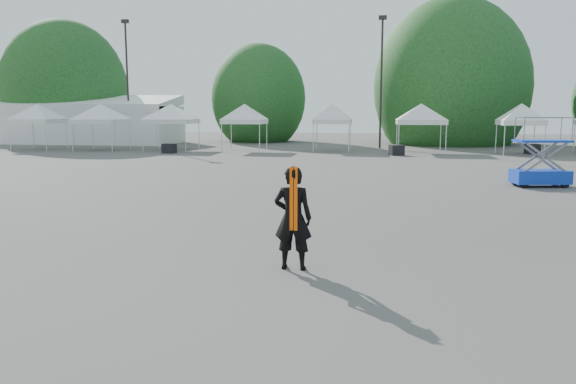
# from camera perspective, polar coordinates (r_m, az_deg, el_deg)

# --- Properties ---
(ground) EXTENTS (120.00, 120.00, 0.00)m
(ground) POSITION_cam_1_polar(r_m,az_deg,el_deg) (11.96, -3.56, -5.85)
(ground) COLOR #474442
(ground) RESTS_ON ground
(marquee) EXTENTS (15.00, 6.25, 4.23)m
(marquee) POSITION_cam_1_polar(r_m,az_deg,el_deg) (52.40, -19.40, 6.86)
(marquee) COLOR white
(marquee) RESTS_ON ground
(light_pole_west) EXTENTS (0.60, 0.25, 10.30)m
(light_pole_west) POSITION_cam_1_polar(r_m,az_deg,el_deg) (49.81, -16.02, 11.33)
(light_pole_west) COLOR black
(light_pole_west) RESTS_ON ground
(light_pole_east) EXTENTS (0.60, 0.25, 9.80)m
(light_pole_east) POSITION_cam_1_polar(r_m,az_deg,el_deg) (43.41, 9.47, 11.68)
(light_pole_east) COLOR black
(light_pole_east) RESTS_ON ground
(tree_far_w) EXTENTS (4.80, 4.80, 7.30)m
(tree_far_w) POSITION_cam_1_polar(r_m,az_deg,el_deg) (56.97, -21.71, 9.41)
(tree_far_w) COLOR #382314
(tree_far_w) RESTS_ON ground
(tree_mid_w) EXTENTS (4.16, 4.16, 6.33)m
(tree_mid_w) POSITION_cam_1_polar(r_m,az_deg,el_deg) (52.39, -2.99, 9.46)
(tree_mid_w) COLOR #382314
(tree_mid_w) RESTS_ON ground
(tree_mid_e) EXTENTS (5.12, 5.12, 7.79)m
(tree_mid_e) POSITION_cam_1_polar(r_m,az_deg,el_deg) (50.79, 16.22, 10.21)
(tree_mid_e) COLOR #382314
(tree_mid_e) RESTS_ON ground
(tent_a) EXTENTS (4.22, 4.22, 3.88)m
(tent_a) POSITION_cam_1_polar(r_m,az_deg,el_deg) (45.47, -24.11, 7.82)
(tent_a) COLOR silver
(tent_a) RESTS_ON ground
(tent_b) EXTENTS (4.49, 4.49, 3.88)m
(tent_b) POSITION_cam_1_polar(r_m,az_deg,el_deg) (43.21, -18.51, 8.12)
(tent_b) COLOR silver
(tent_b) RESTS_ON ground
(tent_c) EXTENTS (4.72, 4.72, 3.88)m
(tent_c) POSITION_cam_1_polar(r_m,az_deg,el_deg) (41.96, -11.81, 8.38)
(tent_c) COLOR silver
(tent_c) RESTS_ON ground
(tent_d) EXTENTS (4.07, 4.07, 3.88)m
(tent_d) POSITION_cam_1_polar(r_m,az_deg,el_deg) (40.33, -4.44, 8.53)
(tent_d) COLOR silver
(tent_d) RESTS_ON ground
(tent_e) EXTENTS (3.75, 3.75, 3.88)m
(tent_e) POSITION_cam_1_polar(r_m,az_deg,el_deg) (40.13, 4.55, 8.53)
(tent_e) COLOR silver
(tent_e) RESTS_ON ground
(tent_f) EXTENTS (4.61, 4.61, 3.88)m
(tent_f) POSITION_cam_1_polar(r_m,az_deg,el_deg) (39.74, 13.39, 8.34)
(tent_f) COLOR silver
(tent_f) RESTS_ON ground
(tent_g) EXTENTS (3.75, 3.75, 3.88)m
(tent_g) POSITION_cam_1_polar(r_m,az_deg,el_deg) (39.85, 22.63, 7.92)
(tent_g) COLOR silver
(tent_g) RESTS_ON ground
(man) EXTENTS (0.71, 0.48, 1.93)m
(man) POSITION_cam_1_polar(r_m,az_deg,el_deg) (10.30, 0.50, -2.65)
(man) COLOR black
(man) RESTS_ON ground
(scissor_lift) EXTENTS (2.18, 1.33, 2.65)m
(scissor_lift) POSITION_cam_1_polar(r_m,az_deg,el_deg) (23.52, 24.36, 3.74)
(scissor_lift) COLOR #0E22B7
(scissor_lift) RESTS_ON ground
(crate_west) EXTENTS (0.95, 0.81, 0.64)m
(crate_west) POSITION_cam_1_polar(r_m,az_deg,el_deg) (38.88, -11.98, 4.35)
(crate_west) COLOR black
(crate_west) RESTS_ON ground
(crate_mid) EXTENTS (1.05, 0.94, 0.67)m
(crate_mid) POSITION_cam_1_polar(r_m,az_deg,el_deg) (36.96, 10.97, 4.20)
(crate_mid) COLOR black
(crate_mid) RESTS_ON ground
(crate_east) EXTENTS (0.96, 0.81, 0.66)m
(crate_east) POSITION_cam_1_polar(r_m,az_deg,el_deg) (40.89, 23.56, 4.03)
(crate_east) COLOR black
(crate_east) RESTS_ON ground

